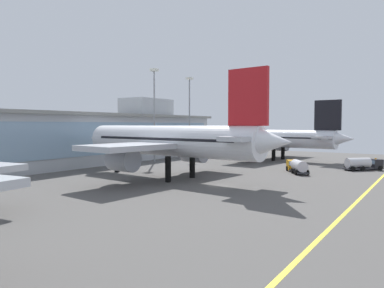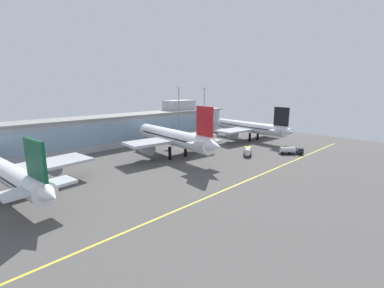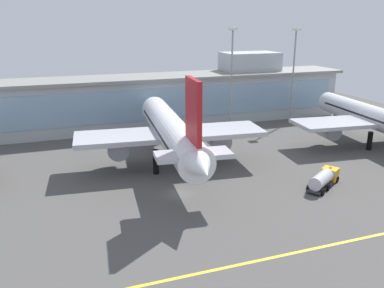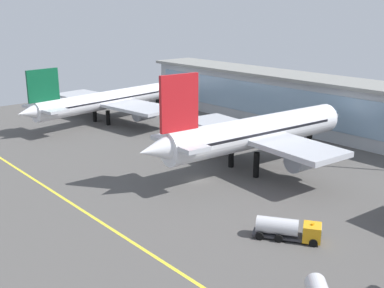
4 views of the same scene
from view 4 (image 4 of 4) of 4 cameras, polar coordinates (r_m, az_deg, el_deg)
name	(u,v)px [view 4 (image 4 of 4)]	position (r m, az deg, el deg)	size (l,w,h in m)	color
ground_plane	(198,181)	(84.77, 0.69, -4.48)	(180.00, 180.00, 0.00)	#514F4C
taxiway_centreline_stripe	(89,215)	(73.05, -12.40, -8.42)	(144.00, 0.50, 0.01)	yellow
terminal_building	(346,108)	(116.39, 18.30, 4.18)	(126.56, 14.00, 18.78)	#ADB2B7
airliner_near_left	(110,100)	(129.42, -9.96, 5.29)	(42.03, 53.78, 16.12)	black
airliner_near_right	(256,133)	(89.56, 7.79, 1.38)	(37.09, 50.48, 19.76)	black
baggage_tug_near	(289,229)	(65.13, 11.78, -10.10)	(8.90, 6.98, 2.90)	black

